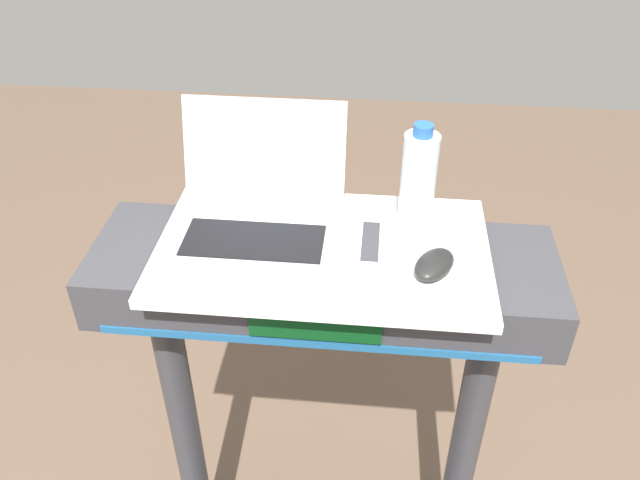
{
  "coord_description": "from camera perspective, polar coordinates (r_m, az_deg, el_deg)",
  "views": [
    {
      "loc": [
        0.09,
        -0.29,
        1.92
      ],
      "look_at": [
        0.0,
        0.65,
        1.23
      ],
      "focal_mm": 36.71,
      "sensor_mm": 36.0,
      "label": 1
    }
  ],
  "objects": [
    {
      "name": "laptop",
      "position": [
        1.26,
        -5.4,
        2.58
      ],
      "size": [
        0.32,
        0.27,
        0.23
      ],
      "rotation": [
        0.0,
        0.0,
        0.05
      ],
      "color": "#B7B7BC",
      "rests_on": "desk_board"
    },
    {
      "name": "tv_remote",
      "position": [
        1.22,
        4.4,
        -0.5
      ],
      "size": [
        0.05,
        0.16,
        0.02
      ],
      "color": "silver",
      "rests_on": "desk_board"
    },
    {
      "name": "water_bottle",
      "position": [
        1.25,
        8.56,
        5.17
      ],
      "size": [
        0.07,
        0.07,
        0.22
      ],
      "color": "silver",
      "rests_on": "desk_board"
    },
    {
      "name": "computer_mouse",
      "position": [
        1.18,
        9.93,
        -2.11
      ],
      "size": [
        0.1,
        0.12,
        0.03
      ],
      "primitive_type": "ellipsoid",
      "rotation": [
        0.0,
        0.0,
        -0.51
      ],
      "color": "black",
      "rests_on": "desk_board"
    },
    {
      "name": "desk_board",
      "position": [
        1.24,
        0.23,
        -0.87
      ],
      "size": [
        0.63,
        0.38,
        0.02
      ],
      "primitive_type": "cube",
      "color": "white",
      "rests_on": "treadmill_base"
    }
  ]
}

